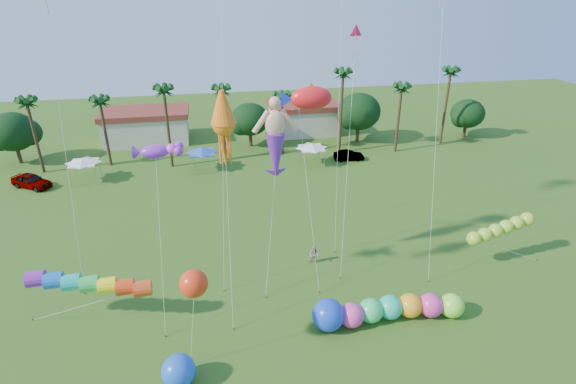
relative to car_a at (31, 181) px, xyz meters
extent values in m
cylinder|color=#3A2819|center=(-0.05, 4.66, 3.66)|extent=(0.36, 0.36, 9.00)
cylinder|color=#3A2819|center=(7.95, 5.66, 3.41)|extent=(0.36, 0.36, 8.50)
cylinder|color=#3A2819|center=(15.95, 3.66, 4.16)|extent=(0.36, 0.36, 10.00)
cylinder|color=#3A2819|center=(22.95, 4.66, 3.91)|extent=(0.36, 0.36, 9.50)
cylinder|color=#3A2819|center=(30.95, 5.66, 3.16)|extent=(0.36, 0.36, 8.00)
cylinder|color=#3A2819|center=(38.95, 4.66, 4.66)|extent=(0.36, 0.36, 11.00)
cylinder|color=#3A2819|center=(46.95, 3.66, 3.66)|extent=(0.36, 0.36, 9.00)
cylinder|color=#3A2819|center=(54.95, 5.66, 4.41)|extent=(0.36, 0.36, 10.50)
sphere|color=#113814|center=(-4.05, 8.66, 3.50)|extent=(5.88, 5.88, 5.88)
sphere|color=#113814|center=(26.95, 9.66, 3.19)|extent=(5.46, 5.46, 5.46)
sphere|color=#113814|center=(42.95, 8.66, 3.81)|extent=(6.30, 6.30, 6.30)
sphere|color=#113814|center=(59.95, 7.66, 2.88)|extent=(5.04, 5.04, 5.04)
cube|color=beige|center=(11.95, 14.66, 1.16)|extent=(12.00, 7.00, 4.00)
cube|color=beige|center=(35.95, 14.66, 1.16)|extent=(10.00, 7.00, 4.00)
pyramid|color=white|center=(5.95, 0.66, 1.91)|extent=(3.00, 3.00, 0.60)
pyramid|color=blue|center=(19.95, 1.66, 1.91)|extent=(3.00, 3.00, 0.60)
pyramid|color=white|center=(33.95, 0.66, 1.91)|extent=(3.00, 3.00, 0.60)
imported|color=#4C4C54|center=(0.00, 0.00, 0.00)|extent=(5.23, 4.29, 1.68)
imported|color=#4C4C54|center=(39.37, 1.53, -0.17)|extent=(4.16, 1.80, 1.33)
imported|color=gray|center=(28.98, -21.31, 0.00)|extent=(1.04, 1.02, 1.68)
sphere|color=#EF3FA1|center=(29.77, -29.32, 0.06)|extent=(1.79, 1.79, 1.79)
sphere|color=#31D269|center=(31.27, -29.10, 0.06)|extent=(1.79, 1.79, 1.79)
sphere|color=#1CC69B|center=(32.77, -29.01, 0.06)|extent=(1.79, 1.79, 1.79)
sphere|color=#FFA21A|center=(34.26, -29.10, 0.06)|extent=(1.79, 1.79, 1.79)
sphere|color=#E4359C|center=(35.75, -29.35, 0.06)|extent=(1.79, 1.79, 1.79)
sphere|color=#83FE38|center=(37.24, -29.67, 0.06)|extent=(1.79, 1.79, 1.79)
sphere|color=blue|center=(28.07, -29.27, 0.31)|extent=(2.36, 2.36, 2.29)
sphere|color=blue|center=(17.96, -32.28, 0.20)|extent=(2.07, 2.07, 2.07)
cylinder|color=#DD4518|center=(13.45, -26.23, 2.07)|extent=(8.42, 2.15, 1.13)
cylinder|color=silver|center=(11.42, -25.41, 0.62)|extent=(8.24, 1.66, 2.94)
cylinder|color=brown|center=(7.31, -24.60, -0.76)|extent=(0.08, 0.08, 0.16)
ellipsoid|color=#98D32E|center=(41.95, -24.17, 1.88)|extent=(6.46, 1.31, 1.41)
cylinder|color=silver|center=(45.11, -24.36, 0.52)|extent=(6.33, 0.40, 2.74)
cylinder|color=brown|center=(48.28, -24.55, -0.76)|extent=(0.08, 0.08, 0.16)
sphere|color=red|center=(19.30, -30.71, 5.30)|extent=(1.93, 1.93, 1.71)
cylinder|color=silver|center=(18.92, -30.82, 2.23)|extent=(0.79, 0.26, 6.14)
cylinder|color=brown|center=(18.54, -30.93, -0.76)|extent=(0.08, 0.08, 0.16)
cylinder|color=silver|center=(24.96, -23.37, 4.78)|extent=(1.53, 3.69, 11.25)
cylinder|color=brown|center=(24.21, -25.20, -0.76)|extent=(0.08, 0.08, 0.16)
ellipsoid|color=red|center=(28.57, -20.78, 13.49)|extent=(4.92, 3.08, 1.95)
cylinder|color=silver|center=(28.51, -23.07, 6.33)|extent=(0.14, 4.59, 14.34)
cylinder|color=brown|center=(28.45, -25.35, -0.76)|extent=(0.08, 0.08, 0.16)
cylinder|color=silver|center=(21.99, -20.80, 13.09)|extent=(1.81, 5.99, 27.87)
cylinder|color=brown|center=(21.09, -23.78, -0.76)|extent=(0.08, 0.08, 0.16)
cone|color=orange|center=(21.85, -25.03, 13.11)|extent=(1.70, 1.70, 4.60)
cylinder|color=silver|center=(21.67, -26.63, 6.13)|extent=(0.38, 3.22, 13.95)
cylinder|color=brown|center=(21.49, -28.22, -0.76)|extent=(0.08, 0.08, 0.16)
ellipsoid|color=purple|center=(17.30, -23.95, 11.23)|extent=(3.67, 2.79, 1.26)
cylinder|color=silver|center=(17.07, -26.00, 5.19)|extent=(0.49, 4.12, 12.08)
cylinder|color=brown|center=(16.84, -28.05, -0.76)|extent=(0.08, 0.08, 0.16)
cone|color=#F11A4C|center=(32.32, -18.97, 17.87)|extent=(1.16, 0.37, 1.14)
cylinder|color=silver|center=(31.46, -21.43, 8.51)|extent=(1.75, 4.95, 18.71)
cylinder|color=brown|center=(30.60, -23.89, -0.76)|extent=(0.08, 0.08, 0.16)
cylinder|color=silver|center=(37.71, -23.22, 10.40)|extent=(0.41, 4.87, 22.49)
cylinder|color=brown|center=(37.52, -25.65, -0.76)|extent=(0.08, 0.08, 0.16)
cylinder|color=silver|center=(10.63, -20.08, 10.09)|extent=(0.63, 4.05, 21.86)
cylinder|color=brown|center=(10.33, -22.09, -0.76)|extent=(0.08, 0.08, 0.16)
cylinder|color=silver|center=(31.58, -17.86, 13.50)|extent=(0.68, 4.38, 28.68)
cylinder|color=brown|center=(31.25, -20.03, -0.76)|extent=(0.08, 0.08, 0.16)
camera|label=1|loc=(20.80, -52.81, 21.53)|focal=28.00mm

